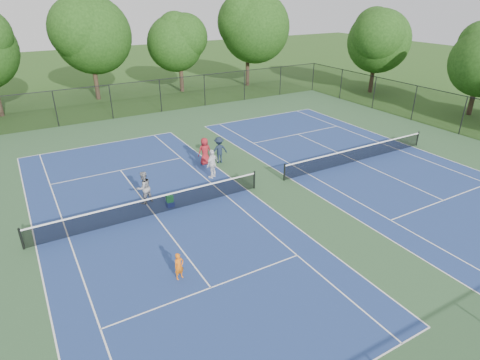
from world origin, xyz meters
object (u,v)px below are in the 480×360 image
tree_back_b (89,32)px  bystander_c (205,151)px  ball_hopper (170,198)px  bystander_b (219,150)px  tree_side_e (377,37)px  child_player (179,266)px  bystander_a (212,164)px  tree_back_c (179,40)px  ball_crate (170,204)px  instructor (144,188)px  tree_back_d (248,25)px

tree_back_b → bystander_c: (2.08, -21.36, -5.70)m
ball_hopper → bystander_b: bearing=38.7°
bystander_b → tree_side_e: bearing=-154.7°
child_player → tree_back_b: bearing=69.8°
child_player → bystander_a: bearing=42.1°
child_player → bystander_b: bystander_b is taller
tree_back_c → bystander_b: bearing=-106.2°
tree_back_c → ball_crate: (-11.00, -24.60, -5.33)m
bystander_a → ball_crate: bystander_a is taller
bystander_b → tree_back_c: bearing=-102.7°
tree_back_b → bystander_c: bearing=-84.4°
instructor → ball_crate: bearing=114.1°
tree_back_b → ball_hopper: bearing=-94.5°
tree_back_d → instructor: bearing=-131.6°
tree_back_b → bystander_b: bearing=-82.1°
tree_back_b → child_player: size_ratio=8.71×
ball_hopper → bystander_c: bearing=46.1°
tree_side_e → bystander_a: (-25.43, -11.47, -4.91)m
tree_back_b → tree_back_c: bearing=-6.3°
tree_back_d → ball_crate: 31.02m
tree_back_c → tree_side_e: tree_side_e is taller
bystander_c → ball_hopper: size_ratio=4.64×
tree_back_d → ball_crate: bearing=-128.8°
tree_back_d → instructor: (-19.99, -22.53, -5.93)m
tree_back_b → bystander_a: size_ratio=5.58×
tree_back_d → bystander_c: 25.15m
tree_back_d → tree_back_b: bearing=173.3°
tree_side_e → instructor: bearing=-157.3°
tree_back_d → child_player: size_ratio=9.00×
tree_back_c → instructor: (-11.99, -23.53, -4.58)m
tree_back_d → ball_crate: size_ratio=25.83×
tree_side_e → child_player: (-30.79, -19.27, -5.23)m
tree_back_b → bystander_b: size_ratio=5.67×
tree_back_b → ball_hopper: (-2.00, -25.60, -6.11)m
instructor → ball_crate: size_ratio=4.47×
bystander_a → child_player: bearing=26.8°
tree_back_b → tree_side_e: (27.00, -12.00, -0.79)m
tree_side_e → bystander_c: (-24.92, -9.36, -4.92)m
tree_back_c → child_player: tree_back_c is taller
tree_side_e → ball_hopper: 32.47m
tree_back_b → tree_back_d: bearing=-6.7°
tree_back_b → tree_back_d: tree_back_d is taller
bystander_c → ball_crate: bystander_c is taller
tree_back_d → bystander_b: bearing=-125.6°
tree_side_e → bystander_c: 27.07m
tree_side_e → child_player: 36.70m
ball_crate → bystander_c: bearing=46.1°
tree_side_e → bystander_c: tree_side_e is taller
bystander_b → ball_crate: bearing=42.3°
tree_side_e → ball_hopper: size_ratio=23.05×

